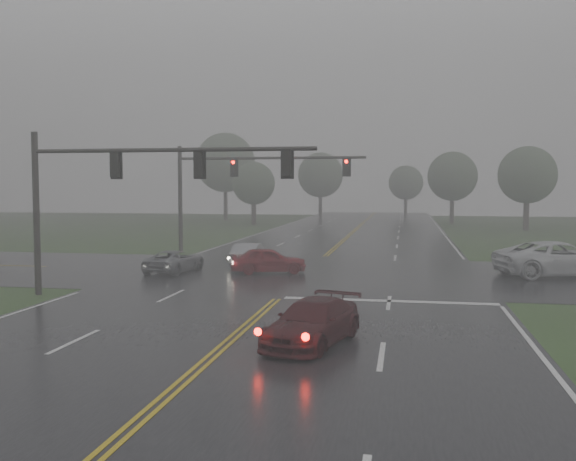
% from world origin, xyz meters
% --- Properties ---
extents(ground, '(180.00, 180.00, 0.00)m').
position_xyz_m(ground, '(0.00, 0.00, 0.00)').
color(ground, '#29401B').
rests_on(ground, ground).
extents(main_road, '(18.00, 160.00, 0.02)m').
position_xyz_m(main_road, '(0.00, 20.00, 0.00)').
color(main_road, black).
rests_on(main_road, ground).
extents(cross_street, '(120.00, 14.00, 0.02)m').
position_xyz_m(cross_street, '(0.00, 22.00, 0.00)').
color(cross_street, black).
rests_on(cross_street, ground).
extents(stop_bar, '(8.50, 0.50, 0.01)m').
position_xyz_m(stop_bar, '(4.50, 14.40, 0.00)').
color(stop_bar, silver).
rests_on(stop_bar, ground).
extents(sedan_maroon, '(2.86, 4.71, 1.28)m').
position_xyz_m(sedan_maroon, '(2.47, 7.00, 0.00)').
color(sedan_maroon, '#370A0E').
rests_on(sedan_maroon, ground).
extents(sedan_red, '(4.29, 2.67, 1.36)m').
position_xyz_m(sedan_red, '(-1.98, 21.64, 0.00)').
color(sedan_red, maroon).
rests_on(sedan_red, ground).
extents(sedan_silver, '(1.47, 4.04, 1.32)m').
position_xyz_m(sedan_silver, '(-3.68, 24.36, 0.00)').
color(sedan_silver, gray).
rests_on(sedan_silver, ground).
extents(car_grey, '(2.46, 4.41, 1.17)m').
position_xyz_m(car_grey, '(-7.01, 21.18, 0.00)').
color(car_grey, slate).
rests_on(car_grey, ground).
extents(pickup_white, '(6.99, 4.71, 1.78)m').
position_xyz_m(pickup_white, '(12.85, 23.10, 0.00)').
color(pickup_white, silver).
rests_on(pickup_white, ground).
extents(signal_gantry_near, '(12.05, 0.30, 6.86)m').
position_xyz_m(signal_gantry_near, '(-6.52, 13.39, 4.81)').
color(signal_gantry_near, black).
rests_on(signal_gantry_near, ground).
extents(signal_gantry_far, '(12.88, 0.37, 7.34)m').
position_xyz_m(signal_gantry_far, '(-6.24, 30.97, 5.15)').
color(signal_gantry_far, black).
rests_on(signal_gantry_far, ground).
extents(tree_nw_a, '(5.07, 5.07, 7.45)m').
position_xyz_m(tree_nw_a, '(-12.60, 62.82, 4.89)').
color(tree_nw_a, '#382C24').
rests_on(tree_nw_a, ground).
extents(tree_ne_a, '(5.94, 5.94, 8.73)m').
position_xyz_m(tree_ne_a, '(10.65, 68.34, 5.74)').
color(tree_ne_a, '#382C24').
rests_on(tree_ne_a, ground).
extents(tree_n_mid, '(6.33, 6.33, 9.30)m').
position_xyz_m(tree_n_mid, '(-6.66, 78.32, 6.12)').
color(tree_n_mid, '#382C24').
rests_on(tree_n_mid, ground).
extents(tree_e_near, '(5.93, 5.93, 8.71)m').
position_xyz_m(tree_e_near, '(17.44, 58.44, 5.72)').
color(tree_e_near, '#382C24').
rests_on(tree_e_near, ground).
extents(tree_nw_b, '(7.96, 7.96, 11.70)m').
position_xyz_m(tree_nw_b, '(-18.66, 71.94, 7.70)').
color(tree_nw_b, '#382C24').
rests_on(tree_nw_b, ground).
extents(tree_n_far, '(5.27, 5.27, 7.73)m').
position_xyz_m(tree_n_far, '(5.16, 88.63, 5.08)').
color(tree_n_far, '#382C24').
rests_on(tree_n_far, ground).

